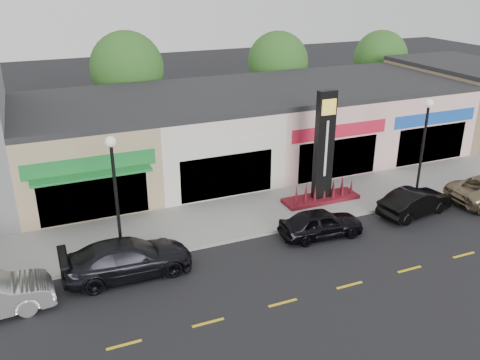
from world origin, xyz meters
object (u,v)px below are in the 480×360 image
(car_black_conv, at_px, (415,202))
(car_dark_sedan, at_px, (128,258))
(lamp_east_near, at_px, (424,139))
(car_black_sedan, at_px, (321,223))
(lamp_west_near, at_px, (115,186))
(pylon_sign, at_px, (323,163))

(car_black_conv, bearing_deg, car_dark_sedan, 79.83)
(lamp_east_near, xyz_separation_m, car_dark_sedan, (-15.97, -1.28, -2.71))
(car_dark_sedan, xyz_separation_m, car_black_sedan, (9.02, -0.25, -0.09))
(car_dark_sedan, bearing_deg, lamp_east_near, -85.17)
(car_black_sedan, relative_size, car_black_conv, 0.95)
(lamp_east_near, bearing_deg, car_dark_sedan, -175.41)
(lamp_west_near, xyz_separation_m, lamp_east_near, (16.00, 0.00, 0.00))
(pylon_sign, height_order, car_black_sedan, pylon_sign)
(lamp_west_near, xyz_separation_m, car_dark_sedan, (0.03, -1.28, -2.71))
(lamp_west_near, relative_size, pylon_sign, 0.91)
(car_black_sedan, bearing_deg, lamp_west_near, 84.64)
(lamp_east_near, relative_size, car_black_conv, 1.31)
(car_dark_sedan, xyz_separation_m, car_black_conv, (14.68, -0.10, -0.08))
(pylon_sign, relative_size, car_dark_sedan, 1.14)
(car_dark_sedan, distance_m, car_black_conv, 14.68)
(car_dark_sedan, bearing_deg, lamp_west_near, 1.50)
(car_black_conv, bearing_deg, lamp_west_near, 74.85)
(lamp_west_near, distance_m, car_dark_sedan, 3.00)
(lamp_west_near, xyz_separation_m, car_black_sedan, (9.05, -1.53, -2.80))
(pylon_sign, distance_m, car_dark_sedan, 11.47)
(car_dark_sedan, height_order, car_black_conv, car_dark_sedan)
(pylon_sign, height_order, car_dark_sedan, pylon_sign)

